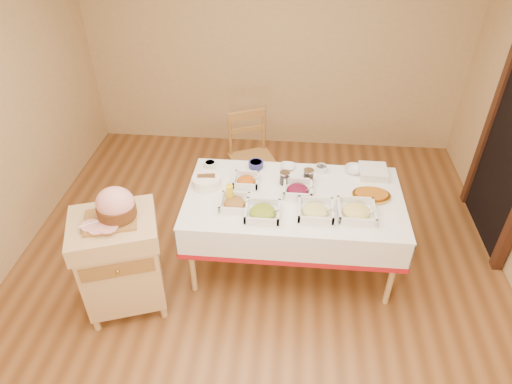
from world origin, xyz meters
TOP-DOWN VIEW (x-y plane):
  - room_shell at (0.00, 0.00)m, footprint 5.00×5.00m
  - dining_table at (0.30, 0.30)m, footprint 1.82×1.02m
  - butcher_cart at (-1.04, -0.31)m, footprint 0.77×0.71m
  - dining_chair at (-0.16, 1.29)m, footprint 0.56×0.55m
  - ham_on_board at (-1.00, -0.28)m, footprint 0.40×0.38m
  - serving_dish_a at (-0.18, 0.12)m, footprint 0.24×0.23m
  - serving_dish_b at (0.06, 0.02)m, footprint 0.27×0.27m
  - serving_dish_c at (0.47, 0.07)m, footprint 0.28×0.28m
  - serving_dish_d at (0.79, 0.10)m, footprint 0.29×0.29m
  - serving_dish_e at (-0.12, 0.44)m, footprint 0.23×0.22m
  - serving_dish_f at (0.33, 0.34)m, footprint 0.25×0.24m
  - small_bowl_left at (-0.48, 0.68)m, footprint 0.11×0.11m
  - small_bowl_mid at (-0.06, 0.71)m, footprint 0.13×0.13m
  - small_bowl_right at (0.53, 0.69)m, footprint 0.11×0.11m
  - bowl_white_imported at (0.23, 0.72)m, footprint 0.15×0.15m
  - bowl_small_imported at (0.83, 0.71)m, footprint 0.21×0.21m
  - preserve_jar_left at (0.21, 0.48)m, footprint 0.09×0.09m
  - preserve_jar_right at (0.42, 0.53)m, footprint 0.09×0.09m
  - mustard_bottle at (-0.23, 0.19)m, footprint 0.06×0.06m
  - bread_basket at (-0.46, 0.38)m, footprint 0.25×0.25m
  - plate_stack at (0.99, 0.67)m, footprint 0.24×0.24m
  - brass_platter at (0.94, 0.34)m, footprint 0.32×0.23m

SIDE VIEW (x-z plane):
  - dining_chair at x=-0.16m, z-range 0.01..0.98m
  - butcher_cart at x=-1.04m, z-range 0.06..0.96m
  - dining_table at x=0.30m, z-range 0.22..0.98m
  - bowl_white_imported at x=0.23m, z-range 0.76..0.79m
  - brass_platter at x=0.94m, z-range 0.76..0.80m
  - bowl_small_imported at x=0.83m, z-range 0.76..0.81m
  - small_bowl_left at x=-0.48m, z-range 0.76..0.81m
  - small_bowl_right at x=0.53m, z-range 0.76..0.82m
  - small_bowl_mid at x=-0.06m, z-range 0.76..0.82m
  - serving_dish_a at x=-0.18m, z-range 0.74..0.84m
  - serving_dish_e at x=-0.12m, z-range 0.74..0.84m
  - serving_dish_b at x=0.06m, z-range 0.74..0.85m
  - plate_stack at x=0.99m, z-range 0.76..0.83m
  - serving_dish_d at x=0.79m, z-range 0.74..0.85m
  - serving_dish_c at x=0.47m, z-range 0.74..0.85m
  - serving_dish_f at x=0.33m, z-range 0.74..0.85m
  - bread_basket at x=-0.46m, z-range 0.75..0.86m
  - preserve_jar_left at x=0.21m, z-range 0.75..0.87m
  - preserve_jar_right at x=0.42m, z-range 0.75..0.87m
  - mustard_bottle at x=-0.23m, z-range 0.75..0.94m
  - ham_on_board at x=-1.00m, z-range 0.88..1.14m
  - room_shell at x=0.00m, z-range -1.20..3.80m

